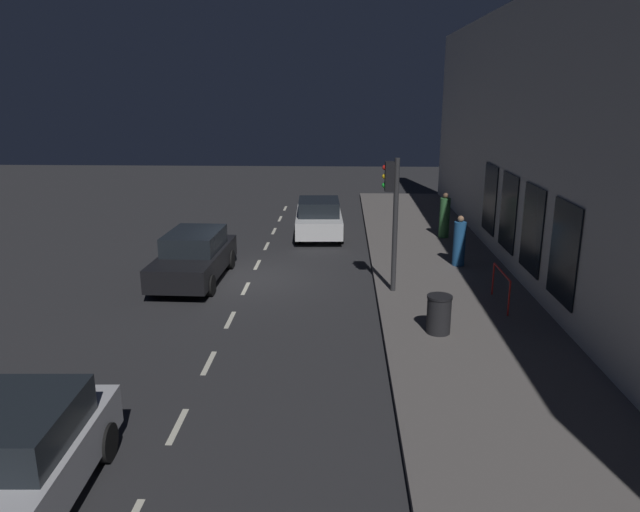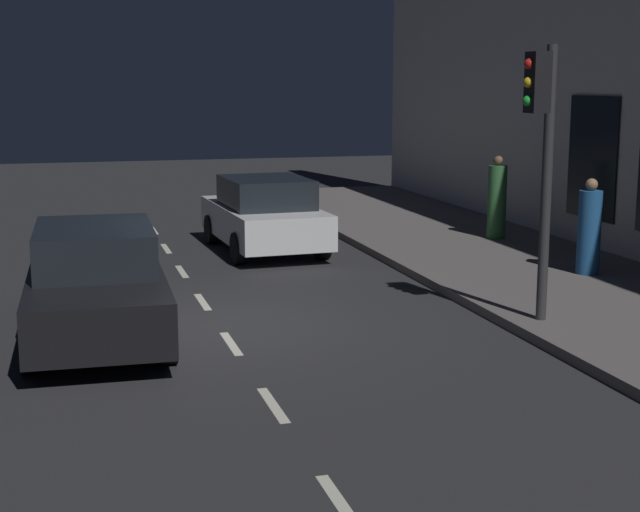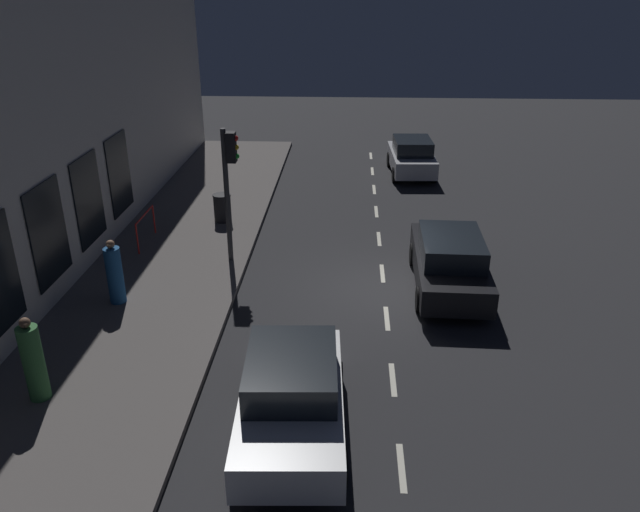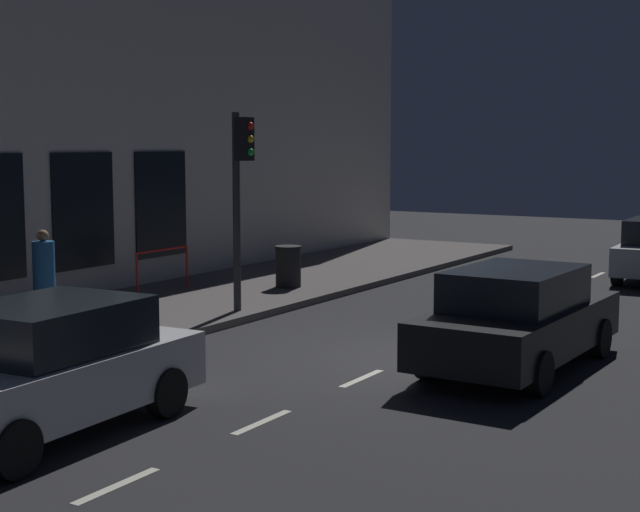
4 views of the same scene
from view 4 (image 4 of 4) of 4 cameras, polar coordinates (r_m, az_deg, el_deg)
The scene contains 10 objects.
ground_plane at distance 15.64m, azimuth 5.34°, elevation -6.09°, with size 60.00×60.00×0.00m, color #28282B.
sidewalk at distance 19.13m, azimuth -11.79°, elevation -3.60°, with size 4.50×32.00×0.15m.
building_facade at distance 20.67m, azimuth -17.33°, elevation 8.95°, with size 0.65×32.00×8.75m.
lane_centre_line at distance 16.52m, azimuth 6.86°, elevation -5.39°, with size 0.12×27.20×0.01m.
traffic_light at distance 18.76m, azimuth -4.77°, elevation 4.70°, with size 0.49×0.32×3.92m.
parked_car_1 at distance 15.01m, azimuth 11.75°, elevation -3.66°, with size 2.01×4.61×1.58m.
parked_car_2 at distance 11.94m, azimuth -16.23°, elevation -6.49°, with size 2.11×4.22×1.58m.
pedestrian_1 at distance 18.55m, azimuth -16.17°, elevation -1.36°, with size 0.42×0.42×1.72m.
trash_bin at distance 22.08m, azimuth -1.91°, elevation -0.62°, with size 0.62×0.62×0.96m.
red_railing at distance 21.62m, azimuth -9.39°, elevation -0.28°, with size 0.05×1.75×0.97m.
Camera 4 is at (-6.62, 13.74, 3.47)m, focal length 53.51 mm.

